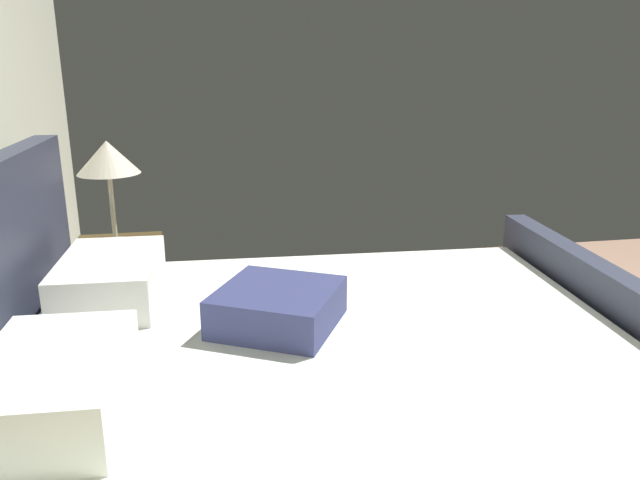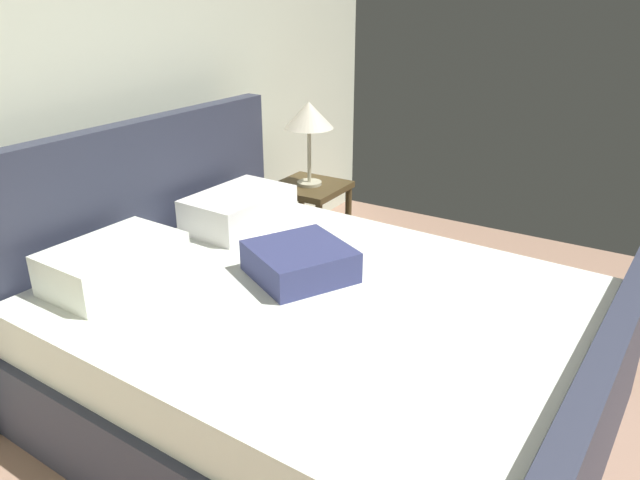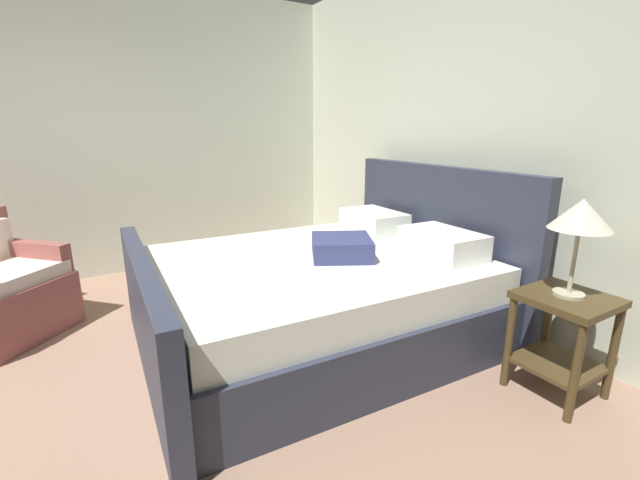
# 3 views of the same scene
# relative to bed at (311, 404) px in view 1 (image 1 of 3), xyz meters

# --- Properties ---
(bed) EXTENTS (2.04, 2.42, 1.20)m
(bed) POSITION_rel_bed_xyz_m (0.00, 0.00, 0.00)
(bed) COLOR #2E3244
(bed) RESTS_ON ground
(nightstand_right) EXTENTS (0.44, 0.44, 0.60)m
(nightstand_right) POSITION_rel_bed_xyz_m (1.28, 0.80, 0.06)
(nightstand_right) COLOR #46371D
(nightstand_right) RESTS_ON ground
(table_lamp_right) EXTENTS (0.31, 0.31, 0.54)m
(table_lamp_right) POSITION_rel_bed_xyz_m (1.28, 0.80, 0.69)
(table_lamp_right) COLOR #B7B293
(table_lamp_right) RESTS_ON nightstand_right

